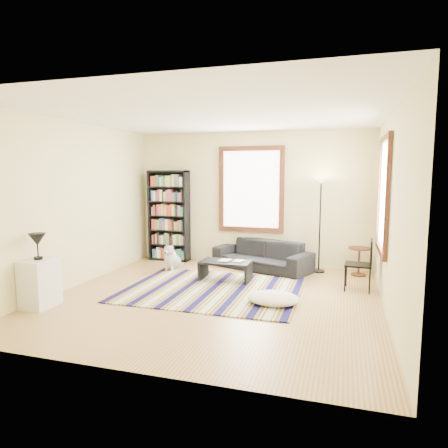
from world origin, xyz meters
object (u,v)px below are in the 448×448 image
(sofa, at_px, (262,255))
(floor_lamp, at_px, (320,225))
(bookshelf, at_px, (169,216))
(coffee_table, at_px, (226,271))
(side_table, at_px, (359,262))
(white_cabinet, at_px, (40,283))
(floor_cushion, at_px, (273,298))
(folding_chair, at_px, (358,265))
(dog, at_px, (173,257))

(sofa, bearing_deg, floor_lamp, 26.42)
(bookshelf, height_order, coffee_table, bookshelf)
(side_table, distance_m, white_cabinet, 5.54)
(coffee_table, relative_size, floor_cushion, 1.17)
(floor_lamp, height_order, folding_chair, floor_lamp)
(coffee_table, bearing_deg, white_cabinet, -135.47)
(coffee_table, height_order, side_table, side_table)
(floor_cushion, bearing_deg, bookshelf, 138.98)
(sofa, height_order, floor_cushion, sofa)
(sofa, height_order, dog, sofa)
(folding_chair, distance_m, dog, 3.56)
(floor_cushion, xyz_separation_m, floor_lamp, (0.52, 2.23, 0.83))
(sofa, distance_m, white_cabinet, 4.14)
(sofa, relative_size, side_table, 3.69)
(sofa, height_order, coffee_table, sofa)
(floor_lamp, bearing_deg, coffee_table, -143.88)
(floor_cushion, distance_m, folding_chair, 1.70)
(folding_chair, bearing_deg, bookshelf, 165.79)
(bookshelf, height_order, folding_chair, bookshelf)
(floor_lamp, height_order, dog, floor_lamp)
(sofa, xyz_separation_m, bookshelf, (-2.16, 0.27, 0.71))
(bookshelf, xyz_separation_m, coffee_table, (1.71, -1.32, -0.82))
(sofa, relative_size, coffee_table, 2.21)
(bookshelf, relative_size, side_table, 3.70)
(floor_cushion, xyz_separation_m, dog, (-2.32, 1.57, 0.16))
(coffee_table, bearing_deg, bookshelf, 142.27)
(bookshelf, height_order, white_cabinet, bookshelf)
(dog, bearing_deg, coffee_table, -20.97)
(bookshelf, xyz_separation_m, side_table, (4.03, -0.24, -0.73))
(floor_cushion, bearing_deg, sofa, 105.73)
(sofa, xyz_separation_m, white_cabinet, (-2.64, -3.19, 0.06))
(floor_lamp, height_order, white_cabinet, floor_lamp)
(coffee_table, distance_m, side_table, 2.56)
(bookshelf, xyz_separation_m, floor_lamp, (3.28, -0.17, -0.07))
(floor_cushion, height_order, dog, dog)
(side_table, relative_size, dog, 1.03)
(dog, bearing_deg, folding_chair, -6.75)
(side_table, xyz_separation_m, folding_chair, (-0.05, -1.02, 0.16))
(coffee_table, bearing_deg, side_table, 25.03)
(bookshelf, distance_m, side_table, 4.10)
(bookshelf, distance_m, floor_lamp, 3.29)
(coffee_table, distance_m, white_cabinet, 3.06)
(white_cabinet, bearing_deg, folding_chair, 25.84)
(coffee_table, xyz_separation_m, folding_chair, (2.27, 0.06, 0.25))
(bookshelf, bearing_deg, coffee_table, -37.73)
(folding_chair, bearing_deg, floor_lamp, 125.95)
(floor_cushion, xyz_separation_m, folding_chair, (1.21, 1.15, 0.33))
(folding_chair, bearing_deg, coffee_table, -175.10)
(side_table, bearing_deg, folding_chair, -92.80)
(sofa, distance_m, bookshelf, 2.29)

